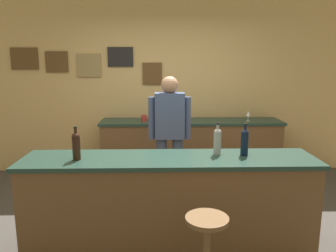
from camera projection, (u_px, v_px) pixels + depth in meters
The scene contains 14 objects.
ground_plane at pixel (168, 228), 3.62m from camera, with size 10.00×10.00×0.00m, color #423D38.
back_wall at pixel (164, 86), 5.34m from camera, with size 6.00×0.09×2.80m.
bar_counter at pixel (169, 204), 3.14m from camera, with size 2.72×0.60×0.92m.
side_counter at pixel (191, 149), 5.16m from camera, with size 2.78×0.56×0.90m.
bartender at pixel (170, 132), 4.07m from camera, with size 0.52×0.21×1.62m.
bar_stool at pixel (206, 245), 2.43m from camera, with size 0.32×0.32×0.68m.
wine_bottle_a at pixel (76, 145), 2.95m from camera, with size 0.07×0.07×0.31m.
wine_bottle_b at pixel (217, 140), 3.12m from camera, with size 0.07×0.07×0.31m.
wine_bottle_c at pixel (245, 141), 3.10m from camera, with size 0.07×0.07×0.31m.
wine_glass_a at pixel (160, 114), 5.00m from camera, with size 0.07×0.07×0.16m.
wine_glass_b at pixel (176, 113), 5.10m from camera, with size 0.07×0.07×0.16m.
wine_glass_c at pixel (188, 114), 4.99m from camera, with size 0.07×0.07×0.16m.
wine_glass_d at pixel (248, 114), 4.98m from camera, with size 0.07×0.07×0.16m.
coffee_mug at pixel (144, 118), 5.01m from camera, with size 0.12×0.08×0.09m.
Camera 1 is at (-0.09, -3.33, 1.79)m, focal length 35.24 mm.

